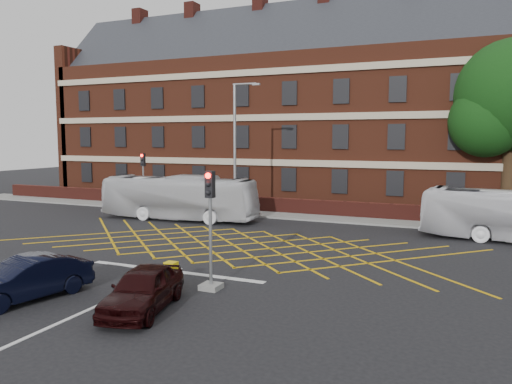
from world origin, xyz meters
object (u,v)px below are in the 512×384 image
at_px(traffic_light_far, 144,187).
at_px(utility_cabinet, 171,273).
at_px(car_navy, 26,279).
at_px(direction_signs, 147,190).
at_px(traffic_light_near, 211,241).
at_px(bus_left, 179,198).
at_px(street_lamp, 236,175).
at_px(car_maroon, 143,289).
at_px(deciduous_tree, 512,103).

distance_m(traffic_light_far, utility_cabinet, 19.82).
xyz_separation_m(car_navy, direction_signs, (-9.63, 20.24, 0.66)).
height_order(traffic_light_near, traffic_light_far, same).
bearing_deg(bus_left, car_navy, -168.73).
xyz_separation_m(street_lamp, direction_signs, (-9.23, 3.13, -1.66)).
relative_size(car_maroon, traffic_light_near, 0.95).
distance_m(car_navy, traffic_light_far, 20.81).
relative_size(deciduous_tree, traffic_light_far, 2.76).
bearing_deg(bus_left, traffic_light_near, -146.89).
height_order(traffic_light_far, utility_cabinet, traffic_light_far).
bearing_deg(traffic_light_near, bus_left, 126.28).
bearing_deg(utility_cabinet, traffic_light_far, 128.86).
relative_size(traffic_light_near, direction_signs, 1.94).
bearing_deg(direction_signs, traffic_light_far, -62.56).
distance_m(traffic_light_near, direction_signs, 22.33).
bearing_deg(traffic_light_far, utility_cabinet, -51.14).
xyz_separation_m(bus_left, deciduous_tree, (19.93, 8.40, 6.16)).
relative_size(bus_left, direction_signs, 4.83).
bearing_deg(car_maroon, bus_left, 105.24).
bearing_deg(street_lamp, traffic_light_near, -67.83).
distance_m(car_maroon, direction_signs, 23.94).
relative_size(traffic_light_far, utility_cabinet, 4.92).
relative_size(direction_signs, utility_cabinet, 2.53).
xyz_separation_m(bus_left, traffic_light_near, (9.30, -12.67, 0.29)).
height_order(car_maroon, street_lamp, street_lamp).
height_order(traffic_light_far, street_lamp, street_lamp).
bearing_deg(traffic_light_far, deciduous_tree, 13.20).
xyz_separation_m(bus_left, car_navy, (4.16, -16.17, -0.76)).
bearing_deg(deciduous_tree, car_maroon, -115.84).
bearing_deg(car_navy, traffic_light_near, 46.89).
relative_size(car_maroon, deciduous_tree, 0.35).
bearing_deg(deciduous_tree, street_lamp, -155.23).
distance_m(bus_left, street_lamp, 4.18).
bearing_deg(direction_signs, utility_cabinet, -52.00).
xyz_separation_m(car_navy, traffic_light_near, (5.14, 3.50, 1.05)).
bearing_deg(car_navy, car_maroon, 22.35).
height_order(traffic_light_near, utility_cabinet, traffic_light_near).
relative_size(traffic_light_near, street_lamp, 0.48).
height_order(deciduous_tree, direction_signs, deciduous_tree).
bearing_deg(car_maroon, street_lamp, 92.52).
bearing_deg(car_maroon, traffic_light_far, 112.70).
distance_m(car_navy, traffic_light_near, 6.31).
bearing_deg(traffic_light_near, car_maroon, -108.31).
relative_size(car_navy, traffic_light_far, 1.02).
height_order(car_maroon, direction_signs, direction_signs).
height_order(deciduous_tree, traffic_light_near, deciduous_tree).
xyz_separation_m(street_lamp, utility_cabinet, (3.93, -13.72, -2.61)).
relative_size(deciduous_tree, utility_cabinet, 13.55).
bearing_deg(car_navy, street_lamp, 104.00).
height_order(traffic_light_far, direction_signs, traffic_light_far).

